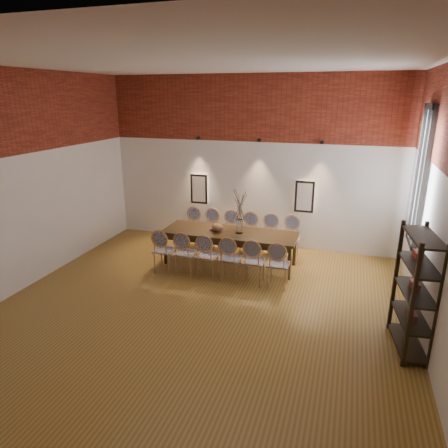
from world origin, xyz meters
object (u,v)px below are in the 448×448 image
(chair_near_e, at_px, (254,261))
(chair_far_c, at_px, (229,232))
(chair_near_a, at_px, (164,250))
(chair_far_f, at_px, (290,239))
(chair_near_b, at_px, (186,253))
(bowl, at_px, (217,227))
(chair_far_d, at_px, (249,234))
(book, at_px, (217,229))
(vase, at_px, (239,226))
(chair_far_b, at_px, (210,230))
(chair_far_e, at_px, (269,236))
(dining_table, at_px, (230,248))
(chair_near_d, at_px, (230,258))
(chair_far_a, at_px, (191,228))
(chair_near_c, at_px, (208,255))
(shelving_rack, at_px, (415,292))
(chair_near_f, at_px, (278,264))

(chair_near_e, xyz_separation_m, chair_far_c, (-0.96, 1.47, 0.00))
(chair_near_a, relative_size, chair_far_f, 1.00)
(chair_near_b, xyz_separation_m, bowl, (0.45, 0.69, 0.37))
(chair_far_d, xyz_separation_m, book, (-0.54, -0.69, 0.30))
(chair_far_c, bearing_deg, vase, 121.44)
(chair_near_a, bearing_deg, book, 41.88)
(chair_near_e, distance_m, bowl, 1.25)
(chair_far_c, bearing_deg, chair_far_f, -180.00)
(chair_far_b, relative_size, chair_far_e, 1.00)
(dining_table, bearing_deg, chair_near_d, -72.15)
(chair_far_a, xyz_separation_m, chair_far_d, (1.43, 0.01, 0.00))
(chair_near_c, height_order, shelving_rack, shelving_rack)
(chair_near_e, relative_size, chair_far_c, 1.00)
(chair_near_d, distance_m, chair_near_f, 0.95)
(chair_near_f, bearing_deg, chair_far_b, 142.18)
(chair_far_a, xyz_separation_m, chair_far_b, (0.48, 0.00, 0.00))
(chair_far_d, bearing_deg, book, 51.51)
(dining_table, distance_m, chair_near_d, 0.78)
(chair_far_f, distance_m, book, 1.68)
(chair_near_b, bearing_deg, chair_near_e, -0.00)
(dining_table, relative_size, chair_far_e, 3.04)
(chair_near_b, distance_m, chair_near_f, 1.90)
(chair_near_a, height_order, shelving_rack, shelving_rack)
(chair_far_d, bearing_deg, chair_near_b, 57.21)
(chair_near_d, relative_size, bowl, 3.92)
(chair_near_c, relative_size, chair_near_f, 1.00)
(chair_far_c, relative_size, chair_far_f, 1.00)
(chair_far_b, bearing_deg, chair_far_e, -180.00)
(chair_near_f, distance_m, bowl, 1.65)
(chair_far_d, height_order, vase, vase)
(shelving_rack, bearing_deg, chair_far_e, 125.72)
(chair_near_b, relative_size, chair_far_e, 1.00)
(dining_table, xyz_separation_m, chair_near_f, (1.19, -0.73, 0.09))
(dining_table, height_order, chair_near_b, chair_near_b)
(dining_table, distance_m, chair_far_a, 1.40)
(chair_near_e, bearing_deg, chair_far_d, 107.85)
(chair_far_a, bearing_deg, chair_near_f, 148.16)
(chair_far_b, distance_m, vase, 1.26)
(chair_near_f, height_order, chair_far_b, same)
(chair_near_f, xyz_separation_m, vase, (-0.98, 0.73, 0.43))
(chair_near_a, xyz_separation_m, chair_far_c, (0.94, 1.48, 0.00))
(chair_far_d, height_order, book, chair_far_d)
(chair_far_b, relative_size, vase, 3.13)
(chair_near_a, distance_m, chair_far_a, 1.48)
(chair_near_e, bearing_deg, chair_far_c, 122.79)
(chair_far_b, bearing_deg, chair_far_d, -180.00)
(chair_far_d, height_order, chair_far_f, same)
(chair_far_c, bearing_deg, chair_far_d, -180.00)
(chair_near_a, xyz_separation_m, chair_far_f, (2.37, 1.49, 0.00))
(chair_far_b, height_order, shelving_rack, shelving_rack)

